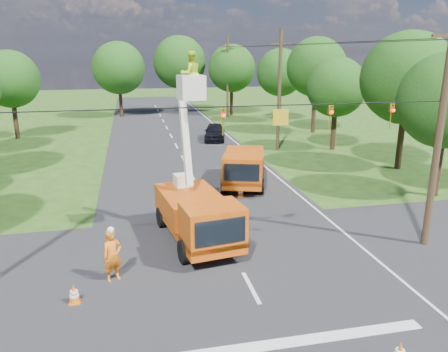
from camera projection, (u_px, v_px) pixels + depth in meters
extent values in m
plane|color=#274615|center=(183.00, 159.00, 34.50)|extent=(140.00, 140.00, 0.00)
cube|color=black|center=(183.00, 159.00, 34.50)|extent=(12.00, 100.00, 0.06)
cube|color=black|center=(238.00, 263.00, 17.58)|extent=(56.00, 10.00, 0.07)
cube|color=silver|center=(280.00, 345.00, 12.69)|extent=(9.00, 0.45, 0.02)
cube|color=silver|center=(251.00, 156.00, 35.63)|extent=(0.12, 90.00, 0.02)
cube|color=#CC580E|center=(196.00, 224.00, 19.61)|extent=(3.27, 6.67, 0.48)
cube|color=#CC580E|center=(213.00, 225.00, 17.32)|extent=(2.59, 2.14, 1.60)
cube|color=black|center=(220.00, 232.00, 16.49)|extent=(2.01, 0.36, 1.01)
cube|color=#CC580E|center=(190.00, 204.00, 20.19)|extent=(3.06, 4.27, 1.07)
cylinder|color=black|center=(184.00, 252.00, 17.48)|extent=(0.48, 1.02, 0.98)
cylinder|color=black|center=(236.00, 243.00, 18.24)|extent=(0.48, 1.02, 0.98)
cylinder|color=black|center=(162.00, 217.00, 21.12)|extent=(0.48, 1.02, 0.98)
cylinder|color=black|center=(205.00, 211.00, 21.88)|extent=(0.48, 1.02, 0.98)
cube|color=silver|center=(183.00, 180.00, 21.02)|extent=(0.91, 0.91, 0.59)
cube|color=silver|center=(185.00, 134.00, 19.85)|extent=(0.51, 1.45, 4.62)
cube|color=silver|center=(191.00, 87.00, 18.24)|extent=(1.15, 1.15, 1.01)
imported|color=#C6E526|center=(191.00, 74.00, 18.09)|extent=(1.05, 0.90, 1.87)
cube|color=#CC580E|center=(244.00, 173.00, 27.92)|extent=(4.05, 6.71, 0.47)
cube|color=#CC580E|center=(242.00, 169.00, 25.53)|extent=(2.73, 2.38, 1.58)
cube|color=black|center=(242.00, 172.00, 24.66)|extent=(1.93, 0.64, 1.00)
cube|color=#CC580E|center=(244.00, 159.00, 28.54)|extent=(3.50, 4.44, 1.05)
cylinder|color=black|center=(224.00, 185.00, 26.17)|extent=(0.60, 1.02, 0.97)
cylinder|color=black|center=(261.00, 186.00, 25.99)|extent=(0.60, 1.02, 0.97)
cylinder|color=black|center=(229.00, 168.00, 29.99)|extent=(0.60, 1.02, 0.97)
cylinder|color=black|center=(261.00, 169.00, 29.82)|extent=(0.60, 1.02, 0.97)
imported|color=orange|center=(113.00, 256.00, 16.01)|extent=(0.87, 0.75, 2.00)
imported|color=black|center=(215.00, 132.00, 41.82)|extent=(2.83, 4.95, 1.59)
cylinder|color=white|center=(400.00, 351.00, 11.76)|extent=(0.26, 0.26, 0.09)
cone|color=#DF600B|center=(226.00, 207.00, 22.81)|extent=(0.36, 0.36, 0.70)
cube|color=#DF600B|center=(226.00, 213.00, 22.90)|extent=(0.38, 0.38, 0.04)
cylinder|color=white|center=(226.00, 206.00, 22.79)|extent=(0.26, 0.26, 0.09)
cylinder|color=white|center=(226.00, 209.00, 22.84)|extent=(0.31, 0.31, 0.09)
cone|color=#DF600B|center=(240.00, 190.00, 25.55)|extent=(0.36, 0.36, 0.70)
cube|color=#DF600B|center=(240.00, 196.00, 25.64)|extent=(0.38, 0.38, 0.04)
cylinder|color=white|center=(240.00, 189.00, 25.53)|extent=(0.26, 0.26, 0.09)
cylinder|color=white|center=(240.00, 192.00, 25.57)|extent=(0.31, 0.31, 0.09)
cone|color=#DF600B|center=(74.00, 293.00, 14.68)|extent=(0.36, 0.36, 0.70)
cube|color=#DF600B|center=(75.00, 302.00, 14.77)|extent=(0.38, 0.38, 0.04)
cylinder|color=white|center=(74.00, 292.00, 14.66)|extent=(0.26, 0.26, 0.09)
cylinder|color=white|center=(74.00, 296.00, 14.70)|extent=(0.31, 0.31, 0.09)
cone|color=#DF600B|center=(255.00, 160.00, 32.73)|extent=(0.36, 0.36, 0.70)
cube|color=#DF600B|center=(255.00, 164.00, 32.82)|extent=(0.38, 0.38, 0.04)
cylinder|color=white|center=(255.00, 159.00, 32.71)|extent=(0.26, 0.26, 0.09)
cylinder|color=white|center=(255.00, 161.00, 32.75)|extent=(0.31, 0.31, 0.09)
cylinder|color=#4C3823|center=(439.00, 133.00, 17.92)|extent=(0.30, 0.30, 10.00)
cylinder|color=#4C3823|center=(279.00, 91.00, 36.72)|extent=(0.30, 0.30, 10.00)
cube|color=#4C3823|center=(281.00, 44.00, 35.67)|extent=(1.80, 0.12, 0.12)
cylinder|color=#4C3823|center=(228.00, 78.00, 55.52)|extent=(0.30, 0.30, 10.00)
cube|color=#4C3823|center=(228.00, 47.00, 54.47)|extent=(1.80, 0.12, 0.12)
cylinder|color=black|center=(226.00, 107.00, 15.74)|extent=(18.00, 0.04, 0.04)
cube|color=gold|center=(281.00, 117.00, 16.29)|extent=(0.60, 0.05, 0.60)
imported|color=gold|center=(223.00, 122.00, 15.87)|extent=(0.16, 0.20, 1.00)
sphere|color=#FF0C0C|center=(224.00, 116.00, 15.69)|extent=(0.14, 0.14, 0.14)
imported|color=gold|center=(330.00, 118.00, 16.72)|extent=(0.16, 0.20, 1.00)
sphere|color=#FF0C0C|center=(332.00, 112.00, 16.54)|extent=(0.14, 0.14, 0.14)
imported|color=gold|center=(391.00, 116.00, 17.25)|extent=(0.16, 0.20, 1.00)
sphere|color=#FF0C0C|center=(393.00, 110.00, 17.07)|extent=(0.14, 0.14, 0.14)
cylinder|color=#382616|center=(15.00, 118.00, 42.23)|extent=(0.44, 0.44, 4.05)
sphere|color=#134613|center=(10.00, 79.00, 41.22)|extent=(5.40, 5.40, 5.40)
cylinder|color=#382616|center=(438.00, 163.00, 25.40)|extent=(0.44, 0.44, 3.96)
sphere|color=#134613|center=(447.00, 100.00, 24.41)|extent=(5.40, 5.40, 5.40)
cylinder|color=#382616|center=(401.00, 137.00, 31.26)|extent=(0.44, 0.44, 4.58)
sphere|color=#134613|center=(408.00, 78.00, 30.11)|extent=(6.40, 6.40, 6.40)
cylinder|color=#382616|center=(334.00, 128.00, 37.58)|extent=(0.44, 0.44, 3.78)
sphere|color=#134613|center=(337.00, 87.00, 36.64)|extent=(5.00, 5.00, 5.00)
cylinder|color=#382616|center=(314.00, 110.00, 45.29)|extent=(0.44, 0.44, 4.75)
sphere|color=#134613|center=(316.00, 67.00, 44.10)|extent=(6.00, 6.00, 6.00)
cylinder|color=#382616|center=(279.00, 104.00, 52.69)|extent=(0.44, 0.44, 4.14)
sphere|color=#134613|center=(280.00, 72.00, 51.66)|extent=(5.60, 5.60, 5.60)
cylinder|color=#382616|center=(121.00, 100.00, 56.38)|extent=(0.44, 0.44, 4.40)
sphere|color=#134613|center=(119.00, 68.00, 55.28)|extent=(6.60, 6.60, 6.60)
cylinder|color=#382616|center=(180.00, 95.00, 59.81)|extent=(0.44, 0.44, 4.84)
sphere|color=#134613|center=(180.00, 62.00, 58.60)|extent=(7.00, 7.00, 7.00)
cylinder|color=#382616|center=(232.00, 98.00, 58.38)|extent=(0.44, 0.44, 4.31)
sphere|color=#134613|center=(232.00, 68.00, 57.30)|extent=(6.20, 6.20, 6.20)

